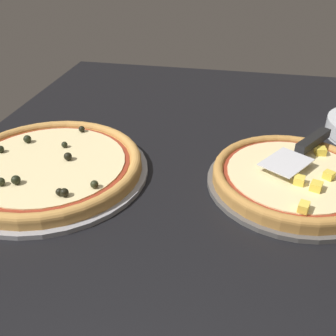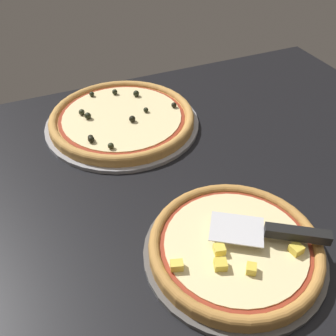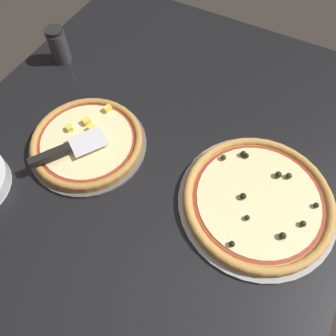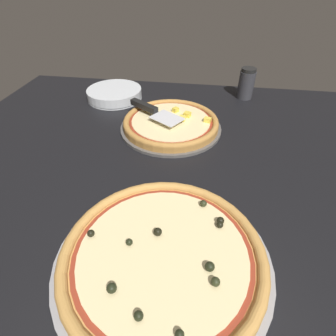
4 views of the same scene
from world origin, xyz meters
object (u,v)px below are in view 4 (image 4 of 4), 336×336
(pizza_back, at_px, (163,254))
(parmesan_shaker, at_px, (246,84))
(plate_stack, at_px, (115,94))
(serving_spatula, at_px, (150,109))
(pizza_front, at_px, (171,122))

(pizza_back, bearing_deg, parmesan_shaker, -104.87)
(plate_stack, xyz_separation_m, parmesan_shaker, (-0.54, -0.09, 0.04))
(serving_spatula, relative_size, parmesan_shaker, 1.69)
(pizza_front, distance_m, parmesan_shaker, 0.41)
(pizza_front, height_order, pizza_back, same)
(parmesan_shaker, bearing_deg, serving_spatula, 38.13)
(pizza_front, distance_m, pizza_back, 0.51)
(plate_stack, relative_size, parmesan_shaker, 1.82)
(serving_spatula, relative_size, plate_stack, 0.93)
(pizza_front, relative_size, serving_spatula, 1.57)
(plate_stack, bearing_deg, pizza_front, 141.78)
(pizza_front, bearing_deg, parmesan_shaker, -131.96)
(plate_stack, bearing_deg, parmesan_shaker, -170.43)
(pizza_back, bearing_deg, plate_stack, -65.77)
(pizza_back, relative_size, serving_spatula, 1.90)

